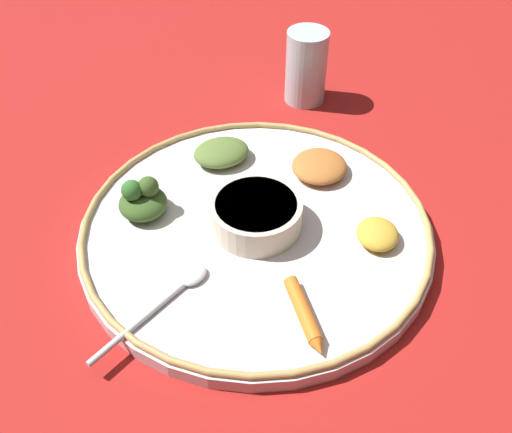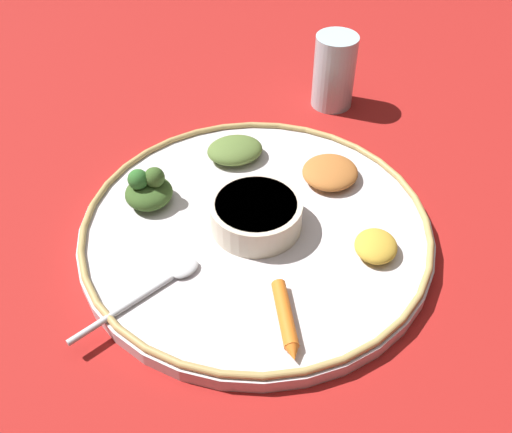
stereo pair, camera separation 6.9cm
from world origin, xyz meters
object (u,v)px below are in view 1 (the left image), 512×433
object	(u,v)px
carrot_near_spoon	(305,314)
spoon	(169,296)
greens_pile	(142,200)
drinking_glass	(306,72)
center_bowl	(256,213)

from	to	relation	value
carrot_near_spoon	spoon	bearing A→B (deg)	2.18
greens_pile	drinking_glass	world-z (taller)	drinking_glass
center_bowl	drinking_glass	distance (m)	0.32
spoon	drinking_glass	bearing A→B (deg)	-99.49
center_bowl	carrot_near_spoon	bearing A→B (deg)	122.56
center_bowl	greens_pile	size ratio (longest dim) A/B	1.55
center_bowl	spoon	distance (m)	0.15
carrot_near_spoon	drinking_glass	world-z (taller)	drinking_glass
spoon	drinking_glass	xyz separation A→B (m)	(-0.07, -0.44, 0.03)
spoon	center_bowl	bearing A→B (deg)	-117.26
greens_pile	drinking_glass	distance (m)	0.36
greens_pile	carrot_near_spoon	xyz separation A→B (m)	(-0.22, 0.12, -0.01)
center_bowl	carrot_near_spoon	xyz separation A→B (m)	(-0.08, 0.12, -0.01)
spoon	carrot_near_spoon	world-z (taller)	carrot_near_spoon
spoon	greens_pile	bearing A→B (deg)	-58.87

